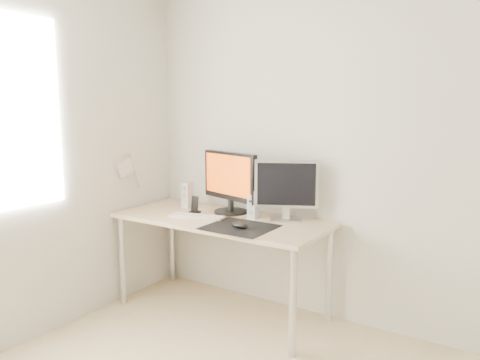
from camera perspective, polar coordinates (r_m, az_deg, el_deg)
The scene contains 11 objects.
wall_back at distance 3.27m, azimuth 14.94°, elevation 3.64°, with size 3.50×3.50×0.00m, color silver.
mousepad at distance 3.17m, azimuth -0.03°, elevation -5.77°, with size 0.45×0.40×0.00m, color black.
mouse at distance 3.12m, azimuth -0.02°, elevation -5.52°, with size 0.12×0.07×0.04m, color black.
desk at distance 3.46m, azimuth -2.33°, elevation -5.83°, with size 1.60×0.70×0.73m.
main_monitor at distance 3.54m, azimuth -1.25°, elevation -0.01°, with size 0.54×0.32×0.47m.
second_monitor at distance 3.32m, azimuth 5.67°, elevation -0.88°, with size 0.42×0.24×0.43m.
speaker_left at distance 3.78m, azimuth -6.43°, elevation -1.79°, with size 0.07×0.08×0.21m.
speaker_right at distance 3.40m, azimuth 1.66°, elevation -2.97°, with size 0.07×0.08×0.21m.
keyboard at distance 3.46m, azimuth -5.24°, elevation -4.43°, with size 0.44×0.21×0.02m.
phone_dock at distance 3.59m, azimuth -5.53°, elevation -3.40°, with size 0.07×0.06×0.13m.
pennant at distance 3.79m, azimuth -13.41°, elevation 1.33°, with size 0.01×0.23×0.29m.
Camera 1 is at (1.01, -1.35, 1.54)m, focal length 35.00 mm.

